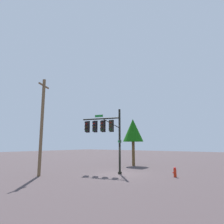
{
  "coord_description": "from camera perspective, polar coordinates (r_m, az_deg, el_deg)",
  "views": [
    {
      "loc": [
        -10.66,
        15.76,
        2.8
      ],
      "look_at": [
        0.84,
        0.1,
        5.97
      ],
      "focal_mm": 31.36,
      "sensor_mm": 36.0,
      "label": 1
    }
  ],
  "objects": [
    {
      "name": "utility_pole",
      "position": [
        18.96,
        -19.8,
        -3.44
      ],
      "size": [
        0.95,
        1.65,
        8.8
      ],
      "color": "brown",
      "rests_on": "ground_plane"
    },
    {
      "name": "fire_hydrant",
      "position": [
        18.24,
        17.88,
        -16.36
      ],
      "size": [
        0.33,
        0.24,
        0.83
      ],
      "color": "red",
      "rests_on": "ground_plane"
    },
    {
      "name": "tree_near",
      "position": [
        26.2,
        6.14,
        -5.44
      ],
      "size": [
        2.7,
        2.7,
        6.08
      ],
      "color": "brown",
      "rests_on": "ground_plane"
    },
    {
      "name": "ground_plane",
      "position": [
        19.23,
        2.3,
        -17.63
      ],
      "size": [
        120.0,
        120.0,
        0.0
      ],
      "primitive_type": "plane",
      "color": "#483C3D"
    },
    {
      "name": "signal_pole_assembly",
      "position": [
        19.73,
        -2.48,
        -5.11
      ],
      "size": [
        4.2,
        1.64,
        6.17
      ],
      "color": "black",
      "rests_on": "ground_plane"
    }
  ]
}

